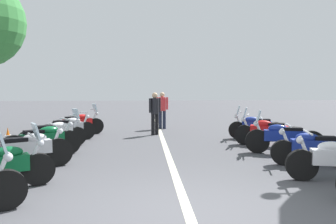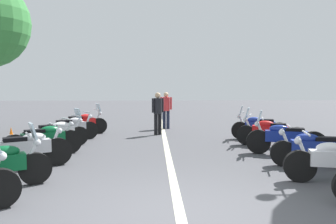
# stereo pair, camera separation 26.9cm
# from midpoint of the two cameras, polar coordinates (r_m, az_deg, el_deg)

# --- Properties ---
(ground_plane) EXTENTS (80.00, 80.00, 0.00)m
(ground_plane) POSITION_cam_midpoint_polar(r_m,az_deg,el_deg) (5.09, 2.02, -17.25)
(ground_plane) COLOR #4C4C51
(lane_centre_stripe) EXTENTS (18.81, 0.16, 0.01)m
(lane_centre_stripe) POSITION_cam_midpoint_polar(r_m,az_deg,el_deg) (9.64, -1.01, -6.83)
(lane_centre_stripe) COLOR beige
(lane_centre_stripe) RESTS_ON ground_plane
(motorcycle_left_row_2) EXTENTS (1.14, 1.87, 1.01)m
(motorcycle_left_row_2) POSITION_cam_midpoint_polar(r_m,az_deg,el_deg) (8.17, -23.99, -5.96)
(motorcycle_left_row_2) COLOR black
(motorcycle_left_row_2) RESTS_ON ground_plane
(motorcycle_left_row_3) EXTENTS (1.34, 1.80, 1.01)m
(motorcycle_left_row_3) POSITION_cam_midpoint_polar(r_m,az_deg,el_deg) (9.41, -21.50, -4.55)
(motorcycle_left_row_3) COLOR black
(motorcycle_left_row_3) RESTS_ON ground_plane
(motorcycle_left_row_4) EXTENTS (1.33, 1.80, 1.19)m
(motorcycle_left_row_4) POSITION_cam_midpoint_polar(r_m,az_deg,el_deg) (10.70, -19.72, -3.50)
(motorcycle_left_row_4) COLOR black
(motorcycle_left_row_4) RESTS_ON ground_plane
(motorcycle_left_row_5) EXTENTS (1.25, 1.72, 1.00)m
(motorcycle_left_row_5) POSITION_cam_midpoint_polar(r_m,az_deg,el_deg) (11.89, -17.46, -2.69)
(motorcycle_left_row_5) COLOR black
(motorcycle_left_row_5) RESTS_ON ground_plane
(motorcycle_left_row_6) EXTENTS (1.08, 1.91, 1.21)m
(motorcycle_left_row_6) POSITION_cam_midpoint_polar(r_m,az_deg,el_deg) (13.29, -15.77, -1.88)
(motorcycle_left_row_6) COLOR black
(motorcycle_left_row_6) RESTS_ON ground_plane
(motorcycle_right_row_2) EXTENTS (0.84, 1.97, 0.98)m
(motorcycle_right_row_2) POSITION_cam_midpoint_polar(r_m,az_deg,el_deg) (8.47, 23.04, -5.69)
(motorcycle_right_row_2) COLOR black
(motorcycle_right_row_2) RESTS_ON ground_plane
(motorcycle_right_row_3) EXTENTS (0.87, 2.09, 1.23)m
(motorcycle_right_row_3) POSITION_cam_midpoint_polar(r_m,az_deg,el_deg) (9.72, 18.52, -4.13)
(motorcycle_right_row_3) COLOR black
(motorcycle_right_row_3) RESTS_ON ground_plane
(motorcycle_right_row_4) EXTENTS (1.02, 2.05, 1.21)m
(motorcycle_right_row_4) POSITION_cam_midpoint_polar(r_m,az_deg,el_deg) (10.90, 16.19, -3.21)
(motorcycle_right_row_4) COLOR black
(motorcycle_right_row_4) RESTS_ON ground_plane
(motorcycle_right_row_5) EXTENTS (0.80, 1.97, 1.20)m
(motorcycle_right_row_5) POSITION_cam_midpoint_polar(r_m,az_deg,el_deg) (12.20, 14.30, -2.41)
(motorcycle_right_row_5) COLOR black
(motorcycle_right_row_5) RESTS_ON ground_plane
(traffic_cone_0) EXTENTS (0.36, 0.36, 0.61)m
(traffic_cone_0) POSITION_cam_midpoint_polar(r_m,az_deg,el_deg) (11.52, -26.49, -3.99)
(traffic_cone_0) COLOR orange
(traffic_cone_0) RESTS_ON ground_plane
(bystander_0) EXTENTS (0.32, 0.46, 1.65)m
(bystander_0) POSITION_cam_midpoint_polar(r_m,az_deg,el_deg) (12.85, -2.88, 0.31)
(bystander_0) COLOR black
(bystander_0) RESTS_ON ground_plane
(bystander_1) EXTENTS (0.32, 0.52, 1.63)m
(bystander_1) POSITION_cam_midpoint_polar(r_m,az_deg,el_deg) (14.70, -1.52, 0.77)
(bystander_1) COLOR #1E2338
(bystander_1) RESTS_ON ground_plane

